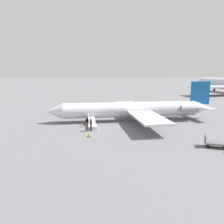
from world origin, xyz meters
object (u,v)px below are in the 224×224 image
at_px(passenger, 91,123).
at_px(luggage_cart, 215,143).
at_px(airplane_main, 136,109).
at_px(boarding_stairs, 92,125).

relative_size(passenger, luggage_cart, 0.71).
relative_size(airplane_main, luggage_cart, 10.70).
relative_size(airplane_main, boarding_stairs, 6.52).
height_order(boarding_stairs, passenger, passenger).
xyz_separation_m(airplane_main, passenger, (7.43, 5.05, -0.80)).
height_order(boarding_stairs, luggage_cart, boarding_stairs).
bearing_deg(boarding_stairs, passenger, 169.96).
distance_m(airplane_main, boarding_stairs, 8.10).
bearing_deg(luggage_cart, passenger, -6.80).
xyz_separation_m(airplane_main, boarding_stairs, (7.13, 3.55, -1.44)).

